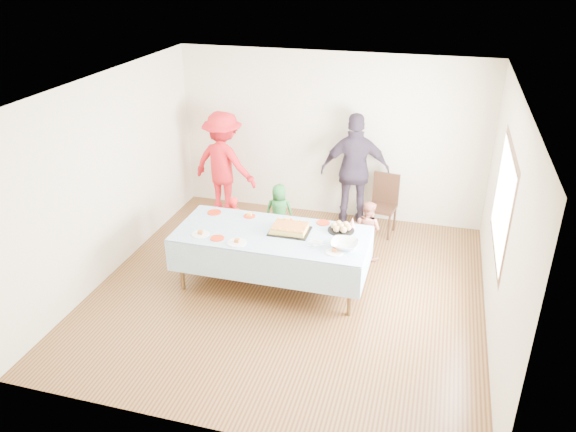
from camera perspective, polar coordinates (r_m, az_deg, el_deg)
name	(u,v)px	position (r m, az deg, el deg)	size (l,w,h in m)	color
ground	(289,290)	(7.53, 0.10, -7.49)	(5.00, 5.00, 0.00)	#4C2815
room_walls	(294,165)	(6.71, 0.57, 5.21)	(5.04, 5.04, 2.72)	beige
party_table	(272,237)	(7.28, -1.65, -2.10)	(2.50, 1.10, 0.78)	#56371D
birthday_cake	(290,229)	(7.26, 0.18, -1.31)	(0.52, 0.40, 0.09)	black
rolls_tray	(341,228)	(7.32, 5.41, -1.20)	(0.35, 0.35, 0.10)	black
punch_bowl	(345,245)	(6.92, 5.77, -2.91)	(0.35, 0.35, 0.08)	silver
party_hat	(352,223)	(7.40, 6.54, -0.67)	(0.09, 0.09, 0.15)	silver
fork_pile	(316,243)	(6.96, 2.89, -2.73)	(0.24, 0.18, 0.07)	white
plate_red_far_a	(214,212)	(7.86, -7.50, 0.37)	(0.19, 0.19, 0.01)	red
plate_red_far_b	(249,216)	(7.71, -3.94, -0.01)	(0.16, 0.16, 0.01)	red
plate_red_far_c	(287,222)	(7.53, -0.07, -0.58)	(0.20, 0.20, 0.01)	red
plate_red_far_d	(323,223)	(7.52, 3.58, -0.69)	(0.18, 0.18, 0.01)	red
plate_red_near	(217,238)	(7.17, -7.20, -2.25)	(0.18, 0.18, 0.01)	red
plate_white_left	(201,234)	(7.29, -8.87, -1.84)	(0.23, 0.23, 0.01)	white
plate_white_mid	(237,243)	(7.04, -5.20, -2.71)	(0.24, 0.24, 0.01)	white
plate_white_right	(334,252)	(6.82, 4.74, -3.68)	(0.22, 0.22, 0.01)	white
dining_chair	(384,201)	(8.90, 9.68, 1.55)	(0.47, 0.47, 0.96)	black
toddler_left	(234,223)	(8.37, -5.48, -0.68)	(0.31, 0.20, 0.84)	red
toddler_mid	(279,212)	(8.60, -0.90, 0.42)	(0.44, 0.28, 0.89)	#246D2D
toddler_right	(367,230)	(8.15, 8.03, -1.38)	(0.43, 0.34, 0.89)	#C2715A
adult_left	(224,164)	(9.34, -6.53, 5.25)	(1.14, 0.65, 1.76)	red
adult_right	(355,171)	(8.95, 6.83, 4.60)	(1.08, 0.45, 1.85)	#382D3E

